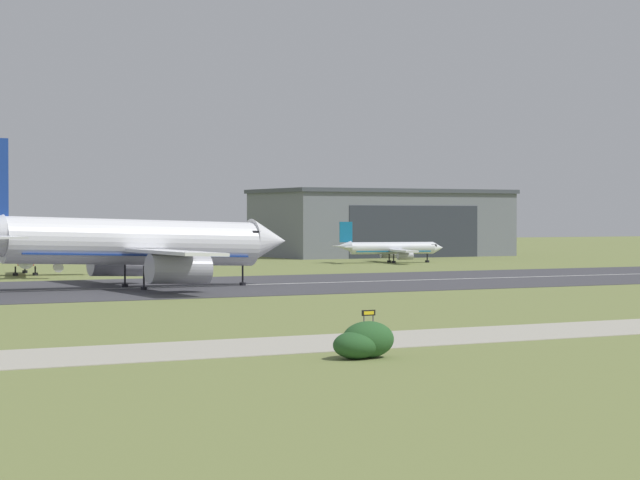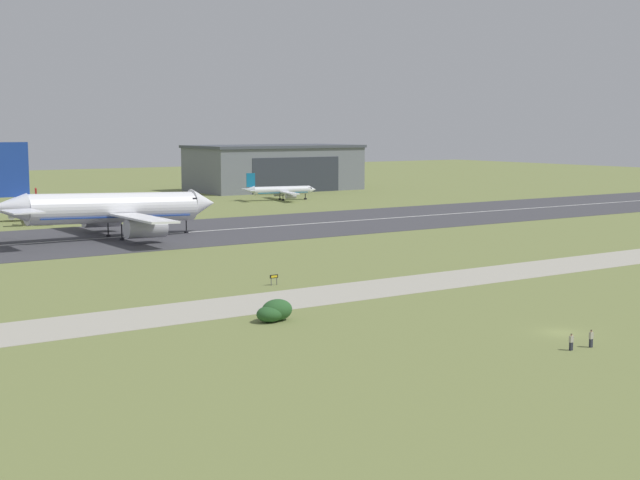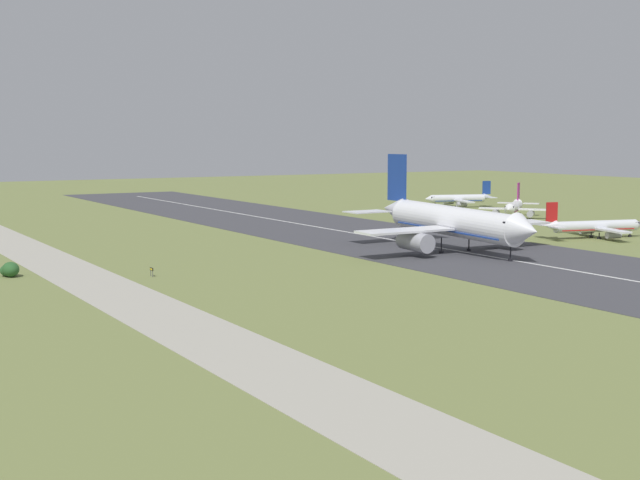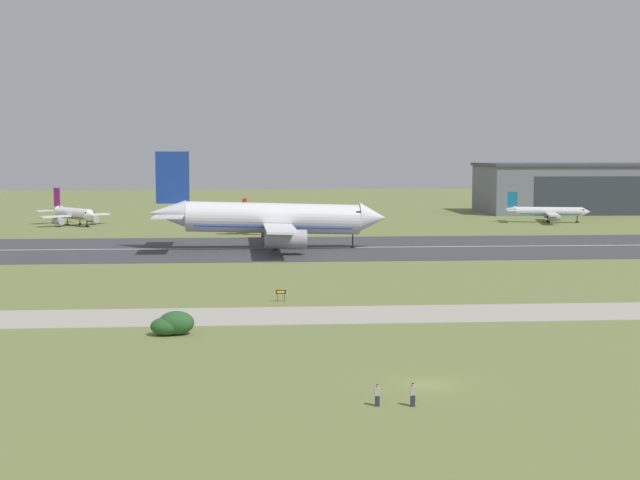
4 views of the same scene
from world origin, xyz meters
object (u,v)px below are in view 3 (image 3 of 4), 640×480
airplane_parked_east (514,207)px  runway_sign (152,270)px  airplane_landing (454,222)px  shrub_clump (10,270)px  airplane_parked_far_east (595,227)px  airplane_parked_centre (458,199)px

airplane_parked_east → runway_sign: airplane_parked_east is taller
airplane_landing → shrub_clump: bearing=-98.2°
airplane_parked_far_east → runway_sign: size_ratio=17.93×
airplane_landing → shrub_clump: size_ratio=10.34×
airplane_parked_centre → runway_sign: 156.78m
airplane_parked_centre → shrub_clump: 168.08m
airplane_landing → airplane_parked_far_east: airplane_landing is taller
airplane_parked_far_east → shrub_clump: bearing=-94.1°
airplane_landing → airplane_parked_east: (-48.89, 60.49, -2.78)m
airplane_landing → runway_sign: size_ratio=31.54×
airplane_landing → airplane_parked_far_east: size_ratio=1.76×
airplane_landing → airplane_parked_east: size_ratio=2.18×
shrub_clump → runway_sign: size_ratio=3.05×
airplane_landing → airplane_parked_centre: size_ratio=1.91×
airplane_parked_far_east → runway_sign: bearing=-88.5°
airplane_parked_east → airplane_parked_far_east: bearing=-22.4°
runway_sign → airplane_parked_east: bearing=111.9°
airplane_landing → airplane_parked_far_east: 41.73m
airplane_landing → runway_sign: 60.93m
airplane_landing → airplane_parked_east: bearing=128.9°
airplane_parked_east → runway_sign: size_ratio=14.47×
shrub_clump → runway_sign: bearing=59.5°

